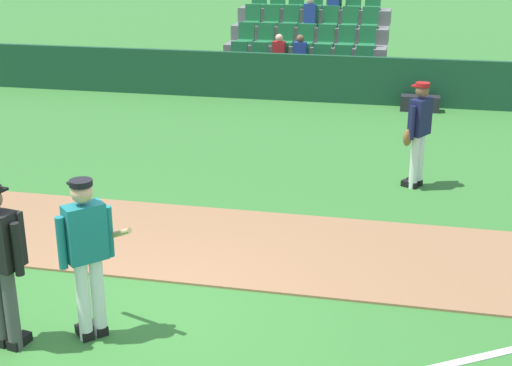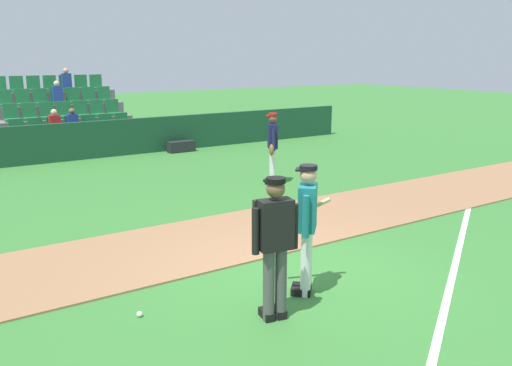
{
  "view_description": "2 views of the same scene",
  "coord_description": "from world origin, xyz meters",
  "views": [
    {
      "loc": [
        2.8,
        -6.61,
        4.09
      ],
      "look_at": [
        1.02,
        1.69,
        1.06
      ],
      "focal_mm": 50.41,
      "sensor_mm": 36.0,
      "label": 1
    },
    {
      "loc": [
        -4.49,
        -5.71,
        3.11
      ],
      "look_at": [
        0.62,
        2.07,
        0.9
      ],
      "focal_mm": 37.62,
      "sensor_mm": 36.0,
      "label": 2
    }
  ],
  "objects": [
    {
      "name": "ground_plane",
      "position": [
        0.0,
        0.0,
        0.0
      ],
      "size": [
        80.0,
        80.0,
        0.0
      ],
      "primitive_type": "plane",
      "color": "#387A33"
    },
    {
      "name": "infield_dirt_path",
      "position": [
        0.0,
        2.05,
        0.01
      ],
      "size": [
        28.0,
        2.46,
        0.03
      ],
      "primitive_type": "cube",
      "color": "#9E704C",
      "rests_on": "ground"
    },
    {
      "name": "dugout_fence",
      "position": [
        0.0,
        10.85,
        0.58
      ],
      "size": [
        20.0,
        0.16,
        1.16
      ],
      "primitive_type": "cube",
      "color": "#19472D",
      "rests_on": "ground"
    },
    {
      "name": "stadium_bleachers",
      "position": [
        -0.0,
        13.15,
        0.74
      ],
      "size": [
        4.45,
        3.8,
        2.7
      ],
      "color": "slate",
      "rests_on": "ground"
    },
    {
      "name": "batter_teal_jersey",
      "position": [
        -0.27,
        -0.49,
        0.97
      ],
      "size": [
        0.74,
        0.68,
        1.76
      ],
      "color": "white",
      "rests_on": "ground"
    },
    {
      "name": "umpire_home_plate",
      "position": [
        -1.04,
        -0.84,
        1.0
      ],
      "size": [
        0.58,
        0.36,
        1.76
      ],
      "color": "#4C4C4C",
      "rests_on": "ground"
    },
    {
      "name": "runner_navy_jersey",
      "position": [
        3.01,
        4.98,
        0.96
      ],
      "size": [
        0.47,
        0.59,
        1.76
      ],
      "color": "white",
      "rests_on": "ground"
    },
    {
      "name": "equipment_bag",
      "position": [
        3.1,
        10.4,
        0.18
      ],
      "size": [
        0.9,
        0.36,
        0.36
      ],
      "primitive_type": "cube",
      "color": "#232328",
      "rests_on": "ground"
    }
  ]
}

